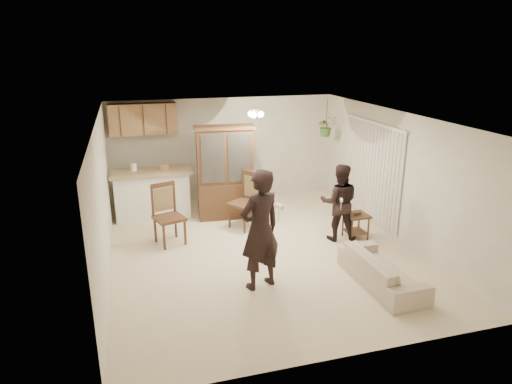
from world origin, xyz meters
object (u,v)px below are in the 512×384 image
object	(u,v)px
sofa	(382,263)
side_table	(355,226)
chair_hutch_left	(244,212)
china_hutch	(225,173)
adult	(260,234)
chair_hutch_right	(236,190)
child	(339,207)
chair_bar	(170,227)

from	to	relation	value
sofa	side_table	size ratio (longest dim) A/B	3.38
side_table	chair_hutch_left	xyz separation A→B (m)	(-2.00, 1.15, 0.08)
china_hutch	adult	bearing A→B (deg)	-87.18
chair_hutch_right	chair_hutch_left	bearing A→B (deg)	69.47
sofa	adult	world-z (taller)	adult
side_table	child	bearing A→B (deg)	172.60
chair_bar	chair_hutch_left	xyz separation A→B (m)	(1.59, 0.40, 0.00)
sofa	side_table	bearing A→B (deg)	-15.66
china_hutch	chair_hutch_left	size ratio (longest dim) A/B	1.72
sofa	chair_hutch_left	xyz separation A→B (m)	(-1.52, 2.95, -0.03)
side_table	chair_bar	size ratio (longest dim) A/B	0.47
child	chair_bar	world-z (taller)	child
chair_bar	chair_hutch_right	xyz separation A→B (m)	(1.83, 2.17, -0.07)
sofa	child	world-z (taller)	child
chair_bar	chair_hutch_left	distance (m)	1.64
adult	side_table	bearing A→B (deg)	-170.24
adult	chair_bar	xyz separation A→B (m)	(-1.21, 2.07, -0.57)
sofa	china_hutch	size ratio (longest dim) A/B	0.91
sofa	chair_bar	size ratio (longest dim) A/B	1.59
side_table	chair_hutch_left	bearing A→B (deg)	150.09
china_hutch	chair_hutch_left	xyz separation A→B (m)	(0.24, -0.71, -0.68)
sofa	chair_hutch_left	distance (m)	3.32
side_table	chair_hutch_left	size ratio (longest dim) A/B	0.47
chair_hutch_left	chair_bar	bearing A→B (deg)	-108.12
child	china_hutch	size ratio (longest dim) A/B	0.66
child	chair_hutch_right	xyz separation A→B (m)	(-1.39, 2.86, -0.41)
side_table	sofa	bearing A→B (deg)	-104.84
sofa	china_hutch	world-z (taller)	china_hutch
adult	chair_hutch_left	size ratio (longest dim) A/B	1.51
child	chair_bar	size ratio (longest dim) A/B	1.14
child	chair_bar	bearing A→B (deg)	8.63
china_hutch	side_table	distance (m)	3.01
adult	chair_hutch_left	distance (m)	2.57
sofa	chair_hutch_right	bearing A→B (deg)	14.40
side_table	chair_bar	xyz separation A→B (m)	(-3.59, 0.75, 0.07)
china_hutch	chair_hutch_left	world-z (taller)	china_hutch
child	side_table	world-z (taller)	child
sofa	adult	distance (m)	2.03
china_hutch	chair_bar	world-z (taller)	china_hutch
adult	chair_hutch_right	bearing A→B (deg)	-117.70
child	chair_hutch_left	xyz separation A→B (m)	(-1.63, 1.10, -0.34)
china_hutch	side_table	size ratio (longest dim) A/B	3.71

